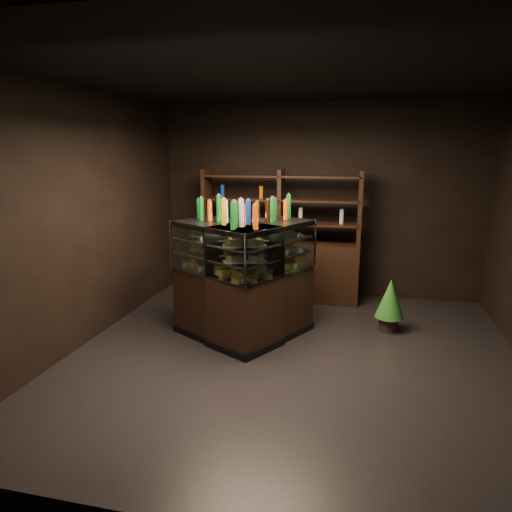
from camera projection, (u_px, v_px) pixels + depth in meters
The scene contains 7 objects.
ground at pixel (293, 357), 5.15m from camera, with size 5.00×5.00×0.00m, color black.
room_shell at pixel (296, 184), 4.71m from camera, with size 5.02×5.02×3.01m.
display_case at pixel (244, 300), 5.58m from camera, with size 1.76×1.48×1.45m.
food_display at pixel (244, 253), 5.44m from camera, with size 1.37×1.15×0.45m.
bottles_top at pixel (244, 211), 5.33m from camera, with size 1.20×1.01×0.30m.
potted_conifer at pixel (390, 298), 5.81m from camera, with size 0.36×0.36×0.78m.
back_shelving at pixel (280, 261), 7.07m from camera, with size 2.41×0.46×2.00m.
Camera 1 is at (0.67, -4.73, 2.28)m, focal length 32.00 mm.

